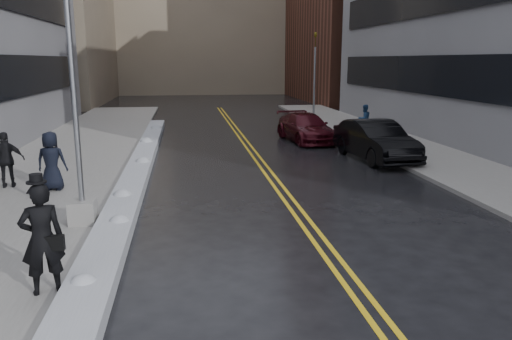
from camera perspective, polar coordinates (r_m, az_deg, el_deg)
name	(u,v)px	position (r m, az deg, el deg)	size (l,w,h in m)	color
ground	(216,250)	(11.62, -4.54, -9.13)	(160.00, 160.00, 0.00)	black
sidewalk_west	(60,165)	(21.82, -21.54, 0.51)	(5.50, 50.00, 0.15)	gray
sidewalk_east	(424,155)	(23.72, 18.65, 1.62)	(4.00, 50.00, 0.15)	gray
lane_line_left	(256,161)	(21.43, 0.02, 0.99)	(0.12, 50.00, 0.01)	gold
lane_line_right	(263,161)	(21.47, 0.82, 1.01)	(0.12, 50.00, 0.01)	gold
snow_ridge	(138,171)	(19.32, -13.35, -0.12)	(0.90, 30.00, 0.34)	#B8BBC1
building_west_far	(32,12)	(56.97, -24.23, 16.18)	(14.00, 22.00, 18.00)	gray
building_far	(201,9)	(71.16, -6.26, 17.83)	(36.00, 16.00, 22.00)	gray
lamppost	(77,131)	(13.18, -19.82, 4.17)	(0.65, 0.65, 7.62)	gray
fire_hydrant	(404,145)	(23.21, 16.52, 2.73)	(0.26, 0.26, 0.73)	maroon
traffic_signal	(315,73)	(35.97, 6.71, 11.01)	(0.16, 0.20, 6.00)	gray
pedestrian_fedora	(42,239)	(9.69, -23.28, -7.23)	(0.74, 0.49, 2.04)	black
pedestrian_c	(51,161)	(17.28, -22.34, 0.96)	(0.93, 0.61, 1.90)	black
pedestrian_d	(7,160)	(18.26, -26.60, 1.05)	(1.08, 0.45, 1.84)	black
pedestrian_east	(364,119)	(29.30, 12.27, 5.72)	(0.80, 0.62, 1.64)	navy
car_black	(375,141)	(22.20, 13.47, 3.30)	(1.82, 5.23, 1.72)	black
car_maroon	(306,128)	(26.84, 5.72, 4.85)	(2.06, 5.08, 1.47)	#390911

